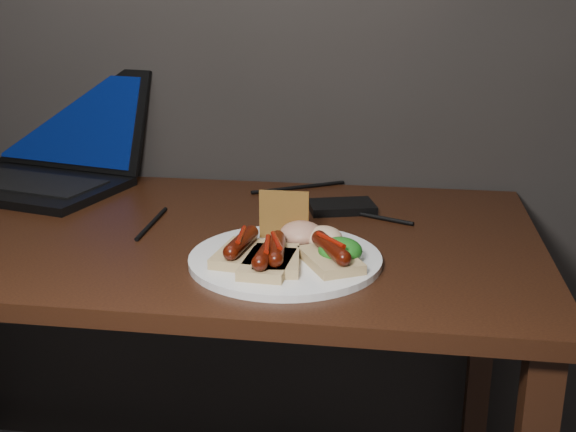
# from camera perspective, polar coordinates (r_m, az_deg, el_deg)

# --- Properties ---
(desk) EXTENTS (1.40, 0.70, 0.75)m
(desk) POSITION_cam_1_polar(r_m,az_deg,el_deg) (1.39, -10.39, -4.39)
(desk) COLOR #361C0D
(desk) RESTS_ON ground
(laptop) EXTENTS (0.47, 0.43, 0.25)m
(laptop) POSITION_cam_1_polar(r_m,az_deg,el_deg) (1.71, -18.85, 4.18)
(laptop) COLOR black
(laptop) RESTS_ON desk
(hard_drive) EXTENTS (0.15, 0.12, 0.02)m
(hard_drive) POSITION_cam_1_polar(r_m,az_deg,el_deg) (1.44, 4.26, 0.74)
(hard_drive) COLOR black
(hard_drive) RESTS_ON desk
(desk_cables) EXTENTS (1.03, 0.44, 0.01)m
(desk_cables) POSITION_cam_1_polar(r_m,az_deg,el_deg) (1.47, -8.74, 0.84)
(desk_cables) COLOR black
(desk_cables) RESTS_ON desk
(plate) EXTENTS (0.36, 0.36, 0.01)m
(plate) POSITION_cam_1_polar(r_m,az_deg,el_deg) (1.17, -0.22, -3.44)
(plate) COLOR white
(plate) RESTS_ON desk
(bread_sausage_left) EXTENTS (0.08, 0.12, 0.04)m
(bread_sausage_left) POSITION_cam_1_polar(r_m,az_deg,el_deg) (1.15, -3.70, -2.62)
(bread_sausage_left) COLOR #DCBD81
(bread_sausage_left) RESTS_ON plate
(bread_sausage_center) EXTENTS (0.08, 0.12, 0.04)m
(bread_sausage_center) POSITION_cam_1_polar(r_m,az_deg,el_deg) (1.12, -0.92, -3.11)
(bread_sausage_center) COLOR #DCBD81
(bread_sausage_center) RESTS_ON plate
(bread_sausage_right) EXTENTS (0.12, 0.13, 0.04)m
(bread_sausage_right) POSITION_cam_1_polar(r_m,az_deg,el_deg) (1.13, 3.39, -3.06)
(bread_sausage_right) COLOR #DCBD81
(bread_sausage_right) RESTS_ON plate
(bread_sausage_extra) EXTENTS (0.08, 0.12, 0.04)m
(bread_sausage_extra) POSITION_cam_1_polar(r_m,az_deg,el_deg) (1.11, -1.65, -3.40)
(bread_sausage_extra) COLOR #DCBD81
(bread_sausage_extra) RESTS_ON plate
(crispbread) EXTENTS (0.08, 0.01, 0.08)m
(crispbread) POSITION_cam_1_polar(r_m,az_deg,el_deg) (1.23, -0.32, 0.08)
(crispbread) COLOR #9B652A
(crispbread) RESTS_ON plate
(salad_greens) EXTENTS (0.07, 0.07, 0.04)m
(salad_greens) POSITION_cam_1_polar(r_m,az_deg,el_deg) (1.14, 4.15, -2.72)
(salad_greens) COLOR #165711
(salad_greens) RESTS_ON plate
(salsa_mound) EXTENTS (0.07, 0.07, 0.04)m
(salsa_mound) POSITION_cam_1_polar(r_m,az_deg,el_deg) (1.21, 1.05, -1.38)
(salsa_mound) COLOR maroon
(salsa_mound) RESTS_ON plate
(coleslaw_mound) EXTENTS (0.06, 0.06, 0.04)m
(coleslaw_mound) POSITION_cam_1_polar(r_m,az_deg,el_deg) (1.20, 2.80, -1.68)
(coleslaw_mound) COLOR beige
(coleslaw_mound) RESTS_ON plate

